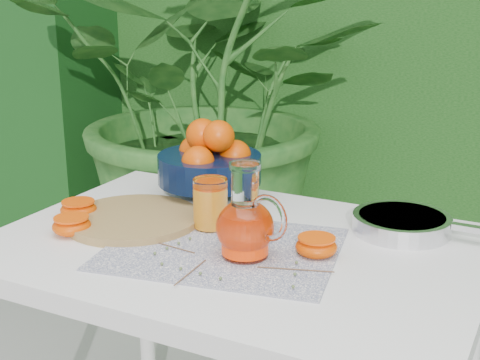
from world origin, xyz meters
The scene contains 10 objects.
potted_plant_left centered at (-0.79, 1.20, 0.82)m, with size 1.64×1.64×1.64m, color #1C511C.
white_table centered at (-0.09, -0.04, 0.67)m, with size 1.00×0.70×0.75m.
placemat centered at (-0.10, -0.08, 0.75)m, with size 0.46×0.36×0.00m, color #0C1746.
cutting_board centered at (-0.35, -0.04, 0.76)m, with size 0.30×0.30×0.02m, color #9D7F47.
fruit_bowl centered at (-0.28, 0.20, 0.84)m, with size 0.27×0.27×0.20m.
juice_pitcher centered at (-0.04, -0.10, 0.82)m, with size 0.17×0.14×0.19m.
juice_tumbler centered at (-0.17, 0.01, 0.81)m, with size 0.09×0.09×0.11m.
saute_pan centered at (0.20, 0.18, 0.77)m, with size 0.37×0.21×0.04m.
orange_halves centered at (-0.27, -0.08, 0.77)m, with size 0.67×0.23×0.04m.
thyme_sprigs centered at (-0.06, -0.15, 0.76)m, with size 0.39×0.24×0.01m.
Camera 1 is at (0.50, -1.18, 1.27)m, focal length 50.00 mm.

